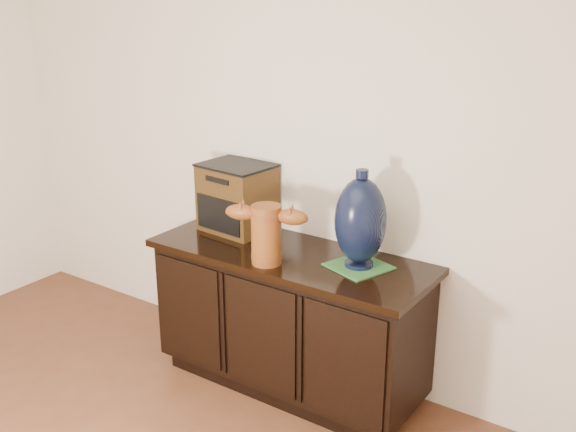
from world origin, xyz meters
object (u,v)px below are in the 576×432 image
Objects in this scene: tv_radio at (237,197)px; spray_can at (260,222)px; lamp_base at (360,221)px; sideboard at (290,319)px; terracotta_vessel at (266,231)px.

tv_radio is 2.13× the size of spray_can.
spray_can is at bearing 175.48° from lamp_base.
sideboard is 0.71m from tv_radio.
sideboard is 3.72× the size of tv_radio.
sideboard is 0.56m from terracotta_vessel.
lamp_base is 0.64m from spray_can.
terracotta_vessel is at bearing -96.68° from sideboard.
sideboard is 3.57× the size of terracotta_vessel.
tv_radio is at bearing 174.06° from lamp_base.
tv_radio is (-0.43, 0.12, 0.55)m from sideboard.
terracotta_vessel is 0.45m from lamp_base.
terracotta_vessel is 2.22× the size of spray_can.
lamp_base is at bearing -0.63° from tv_radio.
lamp_base is at bearing 10.14° from terracotta_vessel.
tv_radio reaches higher than terracotta_vessel.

